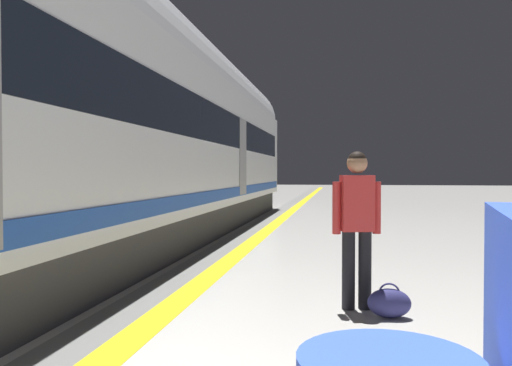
# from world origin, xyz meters

# --- Properties ---
(safety_line_strip) EXTENTS (0.36, 80.00, 0.01)m
(safety_line_strip) POSITION_xyz_m (-0.89, 10.00, 0.00)
(safety_line_strip) COLOR yellow
(safety_line_strip) RESTS_ON ground
(tactile_edge_band) EXTENTS (0.69, 80.00, 0.01)m
(tactile_edge_band) POSITION_xyz_m (-1.25, 10.00, 0.00)
(tactile_edge_band) COLOR slate
(tactile_edge_band) RESTS_ON ground
(high_speed_train) EXTENTS (2.94, 29.99, 4.97)m
(high_speed_train) POSITION_xyz_m (-3.07, 7.84, 2.50)
(high_speed_train) COLOR #38383D
(high_speed_train) RESTS_ON ground
(passenger_near) EXTENTS (0.52, 0.28, 1.72)m
(passenger_near) POSITION_xyz_m (1.14, 5.80, 1.00)
(passenger_near) COLOR black
(passenger_near) RESTS_ON ground
(duffel_bag_near) EXTENTS (0.44, 0.26, 0.36)m
(duffel_bag_near) POSITION_xyz_m (1.46, 5.50, 0.15)
(duffel_bag_near) COLOR navy
(duffel_bag_near) RESTS_ON ground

